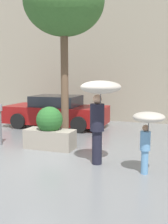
# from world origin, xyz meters

# --- Properties ---
(ground_plane) EXTENTS (40.00, 40.00, 0.00)m
(ground_plane) POSITION_xyz_m (0.00, 0.00, 0.00)
(ground_plane) COLOR slate
(building_facade) EXTENTS (18.00, 0.30, 6.00)m
(building_facade) POSITION_xyz_m (0.00, 6.50, 3.00)
(building_facade) COLOR #9E937F
(building_facade) RESTS_ON ground
(planter_box) EXTENTS (1.46, 0.77, 1.24)m
(planter_box) POSITION_xyz_m (-0.46, 1.04, 0.56)
(planter_box) COLOR #9E9384
(planter_box) RESTS_ON ground
(person_adult) EXTENTS (0.95, 0.95, 2.03)m
(person_adult) POSITION_xyz_m (1.34, 0.08, 1.56)
(person_adult) COLOR #1E1E2D
(person_adult) RESTS_ON ground
(person_child) EXTENTS (0.68, 0.68, 1.39)m
(person_child) POSITION_xyz_m (2.50, -0.20, 1.10)
(person_child) COLOR #669ED1
(person_child) RESTS_ON ground
(parked_car_near) EXTENTS (4.17, 2.08, 1.29)m
(parked_car_near) POSITION_xyz_m (-1.75, 4.21, 0.61)
(parked_car_near) COLOR maroon
(parked_car_near) RESTS_ON ground
(street_tree) EXTENTS (2.59, 2.59, 5.57)m
(street_tree) POSITION_xyz_m (-0.56, 2.36, 4.43)
(street_tree) COLOR brown
(street_tree) RESTS_ON ground
(parking_meter) EXTENTS (0.14, 0.14, 1.26)m
(parking_meter) POSITION_xyz_m (-2.07, 0.91, 0.91)
(parking_meter) COLOR #595B60
(parking_meter) RESTS_ON ground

